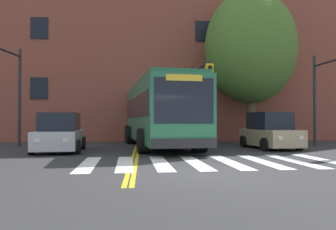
% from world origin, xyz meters
% --- Properties ---
extents(ground_plane, '(120.00, 120.00, 0.00)m').
position_xyz_m(ground_plane, '(0.00, 0.00, 0.00)').
color(ground_plane, '#303033').
extents(crosswalk, '(8.79, 4.29, 0.01)m').
position_xyz_m(crosswalk, '(0.71, 2.27, 0.00)').
color(crosswalk, white).
rests_on(crosswalk, ground).
extents(lane_line_yellow_inner, '(0.12, 36.00, 0.01)m').
position_xyz_m(lane_line_yellow_inner, '(-1.99, 16.27, 0.00)').
color(lane_line_yellow_inner, gold).
rests_on(lane_line_yellow_inner, ground).
extents(lane_line_yellow_outer, '(0.12, 36.00, 0.01)m').
position_xyz_m(lane_line_yellow_outer, '(-1.83, 16.27, 0.00)').
color(lane_line_yellow_outer, gold).
rests_on(lane_line_yellow_outer, ground).
extents(city_bus, '(3.99, 11.06, 3.37)m').
position_xyz_m(city_bus, '(-0.79, 8.78, 1.81)').
color(city_bus, '#28704C').
rests_on(city_bus, ground).
extents(car_silver_near_lane, '(2.26, 3.91, 1.73)m').
position_xyz_m(car_silver_near_lane, '(-5.32, 6.37, 0.79)').
color(car_silver_near_lane, '#B7BABF').
rests_on(car_silver_near_lane, ground).
extents(car_tan_far_lane, '(2.28, 3.84, 1.80)m').
position_xyz_m(car_tan_far_lane, '(4.64, 7.18, 0.82)').
color(car_tan_far_lane, tan).
rests_on(car_tan_far_lane, ground).
extents(car_black_behind_bus, '(2.17, 4.32, 1.81)m').
position_xyz_m(car_black_behind_bus, '(-1.50, 17.49, 0.82)').
color(car_black_behind_bus, black).
rests_on(car_black_behind_bus, ground).
extents(traffic_light_far_corner, '(0.62, 3.41, 5.18)m').
position_xyz_m(traffic_light_far_corner, '(-8.28, 7.82, 3.49)').
color(traffic_light_far_corner, '#28282D').
rests_on(traffic_light_far_corner, ground).
extents(traffic_light_overhead, '(0.52, 3.90, 4.56)m').
position_xyz_m(traffic_light_overhead, '(1.42, 8.81, 3.12)').
color(traffic_light_overhead, '#28282D').
rests_on(traffic_light_overhead, ground).
extents(street_tree_curbside_large, '(7.47, 7.19, 9.40)m').
position_xyz_m(street_tree_curbside_large, '(5.03, 11.17, 5.89)').
color(street_tree_curbside_large, brown).
rests_on(street_tree_curbside_large, ground).
extents(building_facade, '(40.23, 9.92, 13.90)m').
position_xyz_m(building_facade, '(-2.95, 17.94, 6.95)').
color(building_facade, brown).
rests_on(building_facade, ground).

